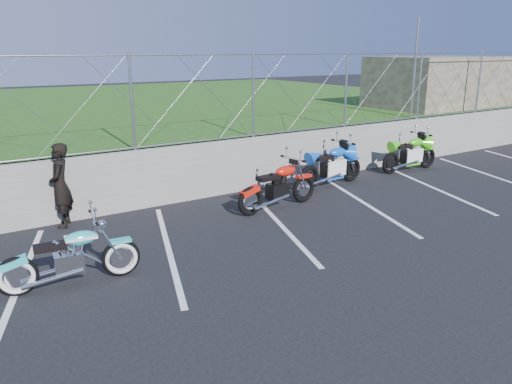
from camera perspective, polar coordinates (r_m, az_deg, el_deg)
ground at (r=9.32m, az=6.25°, el=-5.27°), size 90.00×90.00×0.00m
retaining_wall at (r=11.91m, az=-4.37°, el=2.78°), size 30.00×0.22×1.30m
grass_field at (r=21.10m, az=-17.78°, el=7.87°), size 30.00×20.00×1.30m
stone_building at (r=20.19m, az=20.08°, el=11.77°), size 5.00×3.00×1.80m
chain_link_fence at (r=11.64m, az=-4.54°, el=10.71°), size 28.00×0.03×2.00m
sign_pole at (r=16.58m, az=17.68°, el=13.34°), size 0.08×0.08×3.00m
parking_lines at (r=10.77m, az=7.83°, el=-2.35°), size 18.29×4.31×0.01m
cruiser_turquoise at (r=7.84m, az=-20.28°, el=-7.24°), size 2.04×0.64×1.01m
naked_orange at (r=10.84m, az=2.66°, el=0.45°), size 2.16×0.73×1.08m
sportbike_green at (r=14.93m, az=17.24°, el=4.05°), size 2.04×0.73×1.06m
sportbike_blue at (r=12.82m, az=8.68°, el=2.80°), size 2.14×0.76×1.10m
person_standing at (r=10.37m, az=-21.44°, el=0.70°), size 0.59×0.70×1.65m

